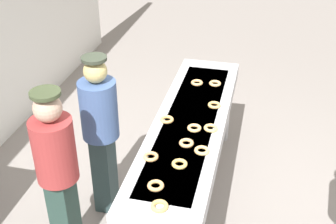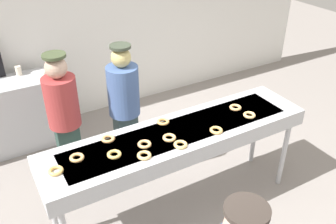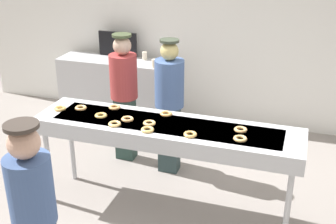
{
  "view_description": "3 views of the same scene",
  "coord_description": "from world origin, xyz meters",
  "px_view_note": "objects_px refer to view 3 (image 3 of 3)",
  "views": [
    {
      "loc": [
        -3.4,
        -0.59,
        3.17
      ],
      "look_at": [
        0.12,
        0.24,
        1.01
      ],
      "focal_mm": 46.67,
      "sensor_mm": 36.0,
      "label": 1
    },
    {
      "loc": [
        -1.54,
        -2.47,
        2.99
      ],
      "look_at": [
        0.02,
        0.26,
        1.1
      ],
      "focal_mm": 38.97,
      "sensor_mm": 36.0,
      "label": 2
    },
    {
      "loc": [
        1.24,
        -3.73,
        2.86
      ],
      "look_at": [
        -0.08,
        0.31,
        1.02
      ],
      "focal_mm": 46.52,
      "sensor_mm": 36.0,
      "label": 3
    }
  ],
  "objects_px": {
    "glazed_donut_2": "(241,130)",
    "glazed_donut_7": "(115,107)",
    "glazed_donut_11": "(115,124)",
    "customer_waiting": "(33,209)",
    "glazed_donut_3": "(60,108)",
    "glazed_donut_4": "(101,116)",
    "glazed_donut_9": "(166,114)",
    "glazed_donut_1": "(81,108)",
    "worker_assistant": "(169,99)",
    "prep_counter": "(114,89)",
    "fryer_conveyor": "(166,132)",
    "glazed_donut_6": "(148,130)",
    "menu_display": "(118,44)",
    "glazed_donut_5": "(149,123)",
    "paper_cup_0": "(145,56)",
    "glazed_donut_8": "(190,134)",
    "glazed_donut_10": "(240,139)",
    "glazed_donut_0": "(127,119)",
    "paper_cup_1": "(154,64)",
    "worker_baker": "(124,90)"
  },
  "relations": [
    {
      "from": "glazed_donut_7",
      "to": "glazed_donut_1",
      "type": "bearing_deg",
      "value": -158.98
    },
    {
      "from": "glazed_donut_1",
      "to": "worker_assistant",
      "type": "xyz_separation_m",
      "value": [
        0.77,
        0.73,
        -0.08
      ]
    },
    {
      "from": "fryer_conveyor",
      "to": "customer_waiting",
      "type": "height_order",
      "value": "customer_waiting"
    },
    {
      "from": "glazed_donut_4",
      "to": "glazed_donut_9",
      "type": "bearing_deg",
      "value": 21.93
    },
    {
      "from": "glazed_donut_4",
      "to": "glazed_donut_11",
      "type": "relative_size",
      "value": 1.0
    },
    {
      "from": "paper_cup_0",
      "to": "glazed_donut_6",
      "type": "bearing_deg",
      "value": -68.51
    },
    {
      "from": "glazed_donut_8",
      "to": "paper_cup_1",
      "type": "xyz_separation_m",
      "value": [
        -1.11,
        2.09,
        -0.02
      ]
    },
    {
      "from": "glazed_donut_1",
      "to": "worker_baker",
      "type": "xyz_separation_m",
      "value": [
        0.13,
        0.87,
        -0.09
      ]
    },
    {
      "from": "fryer_conveyor",
      "to": "menu_display",
      "type": "relative_size",
      "value": 4.37
    },
    {
      "from": "glazed_donut_8",
      "to": "glazed_donut_9",
      "type": "distance_m",
      "value": 0.54
    },
    {
      "from": "fryer_conveyor",
      "to": "glazed_donut_6",
      "type": "xyz_separation_m",
      "value": [
        -0.12,
        -0.21,
        0.1
      ]
    },
    {
      "from": "worker_baker",
      "to": "glazed_donut_10",
      "type": "bearing_deg",
      "value": 129.76
    },
    {
      "from": "customer_waiting",
      "to": "glazed_donut_2",
      "type": "bearing_deg",
      "value": 65.58
    },
    {
      "from": "glazed_donut_11",
      "to": "customer_waiting",
      "type": "bearing_deg",
      "value": -92.44
    },
    {
      "from": "glazed_donut_0",
      "to": "glazed_donut_2",
      "type": "xyz_separation_m",
      "value": [
        1.13,
        0.11,
        0.0
      ]
    },
    {
      "from": "glazed_donut_4",
      "to": "paper_cup_0",
      "type": "distance_m",
      "value": 2.31
    },
    {
      "from": "glazed_donut_4",
      "to": "glazed_donut_10",
      "type": "height_order",
      "value": "same"
    },
    {
      "from": "glazed_donut_8",
      "to": "glazed_donut_11",
      "type": "bearing_deg",
      "value": -179.55
    },
    {
      "from": "glazed_donut_2",
      "to": "glazed_donut_7",
      "type": "height_order",
      "value": "same"
    },
    {
      "from": "glazed_donut_7",
      "to": "worker_assistant",
      "type": "bearing_deg",
      "value": 54.66
    },
    {
      "from": "paper_cup_0",
      "to": "menu_display",
      "type": "height_order",
      "value": "menu_display"
    },
    {
      "from": "paper_cup_0",
      "to": "glazed_donut_7",
      "type": "bearing_deg",
      "value": -78.13
    },
    {
      "from": "glazed_donut_6",
      "to": "glazed_donut_8",
      "type": "distance_m",
      "value": 0.42
    },
    {
      "from": "glazed_donut_9",
      "to": "prep_counter",
      "type": "height_order",
      "value": "glazed_donut_9"
    },
    {
      "from": "glazed_donut_10",
      "to": "menu_display",
      "type": "relative_size",
      "value": 0.2
    },
    {
      "from": "paper_cup_0",
      "to": "fryer_conveyor",
      "type": "bearing_deg",
      "value": -64.2
    },
    {
      "from": "glazed_donut_3",
      "to": "glazed_donut_7",
      "type": "bearing_deg",
      "value": 21.26
    },
    {
      "from": "customer_waiting",
      "to": "paper_cup_0",
      "type": "height_order",
      "value": "customer_waiting"
    },
    {
      "from": "glazed_donut_9",
      "to": "glazed_donut_10",
      "type": "bearing_deg",
      "value": -21.79
    },
    {
      "from": "glazed_donut_3",
      "to": "glazed_donut_7",
      "type": "height_order",
      "value": "same"
    },
    {
      "from": "glazed_donut_6",
      "to": "menu_display",
      "type": "xyz_separation_m",
      "value": [
        -1.43,
        2.51,
        0.11
      ]
    },
    {
      "from": "glazed_donut_3",
      "to": "glazed_donut_5",
      "type": "relative_size",
      "value": 1.0
    },
    {
      "from": "prep_counter",
      "to": "glazed_donut_4",
      "type": "bearing_deg",
      "value": -68.22
    },
    {
      "from": "fryer_conveyor",
      "to": "glazed_donut_9",
      "type": "xyz_separation_m",
      "value": [
        -0.07,
        0.21,
        0.1
      ]
    },
    {
      "from": "glazed_donut_3",
      "to": "glazed_donut_5",
      "type": "xyz_separation_m",
      "value": [
        1.04,
        -0.06,
        0.0
      ]
    },
    {
      "from": "glazed_donut_8",
      "to": "paper_cup_1",
      "type": "bearing_deg",
      "value": 117.97
    },
    {
      "from": "glazed_donut_8",
      "to": "glazed_donut_10",
      "type": "height_order",
      "value": "same"
    },
    {
      "from": "glazed_donut_9",
      "to": "glazed_donut_10",
      "type": "distance_m",
      "value": 0.89
    },
    {
      "from": "glazed_donut_1",
      "to": "customer_waiting",
      "type": "distance_m",
      "value": 1.66
    },
    {
      "from": "glazed_donut_3",
      "to": "glazed_donut_9",
      "type": "distance_m",
      "value": 1.15
    },
    {
      "from": "glazed_donut_3",
      "to": "glazed_donut_10",
      "type": "bearing_deg",
      "value": -3.39
    },
    {
      "from": "glazed_donut_0",
      "to": "worker_assistant",
      "type": "distance_m",
      "value": 0.87
    },
    {
      "from": "paper_cup_0",
      "to": "paper_cup_1",
      "type": "height_order",
      "value": "same"
    },
    {
      "from": "glazed_donut_5",
      "to": "paper_cup_0",
      "type": "relative_size",
      "value": 1.03
    },
    {
      "from": "glazed_donut_5",
      "to": "glazed_donut_11",
      "type": "distance_m",
      "value": 0.34
    },
    {
      "from": "glazed_donut_7",
      "to": "paper_cup_0",
      "type": "xyz_separation_m",
      "value": [
        -0.43,
        2.03,
        -0.02
      ]
    },
    {
      "from": "glazed_donut_1",
      "to": "paper_cup_1",
      "type": "relative_size",
      "value": 1.03
    },
    {
      "from": "glazed_donut_11",
      "to": "worker_assistant",
      "type": "distance_m",
      "value": 1.03
    },
    {
      "from": "glazed_donut_8",
      "to": "glazed_donut_9",
      "type": "height_order",
      "value": "same"
    },
    {
      "from": "glazed_donut_9",
      "to": "fryer_conveyor",
      "type": "bearing_deg",
      "value": -72.1
    }
  ]
}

